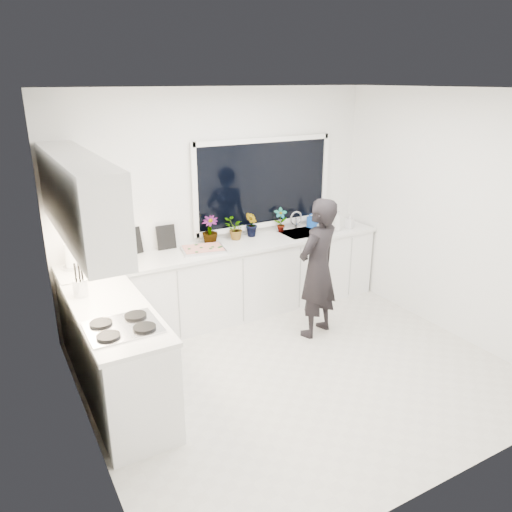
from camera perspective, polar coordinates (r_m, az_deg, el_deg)
floor at (r=5.18m, az=4.75°, el=-13.02°), size 4.00×3.50×0.02m
wall_back at (r=6.07m, az=-4.24°, el=5.95°), size 4.00×0.02×2.70m
wall_left at (r=3.89m, az=-20.08°, el=-3.22°), size 0.02×3.50×2.70m
wall_right at (r=5.93m, az=21.51°, el=4.30°), size 0.02×3.50×2.70m
ceiling at (r=4.37m, az=5.80°, el=18.61°), size 4.00×3.50×0.02m
window at (r=6.27m, az=0.87°, el=8.31°), size 1.80×0.02×1.00m
base_cabinets_back at (r=6.09m, az=-2.77°, el=-3.01°), size 3.92×0.58×0.88m
base_cabinets_left at (r=4.65m, az=-15.37°, el=-11.37°), size 0.58×1.60×0.88m
countertop_back at (r=5.92m, az=-2.80°, el=1.08°), size 3.94×0.62×0.04m
countertop_left at (r=4.44m, az=-15.90°, el=-6.26°), size 0.62×1.60×0.04m
upper_cabinets at (r=4.44m, az=-19.67°, el=6.39°), size 0.34×2.10×0.70m
sink at (r=6.45m, az=5.53°, el=2.30°), size 0.58×0.42×0.14m
faucet at (r=6.56m, az=4.58°, el=4.10°), size 0.03×0.03×0.22m
stovetop at (r=4.11m, az=-15.00°, el=-7.78°), size 0.56×0.48×0.03m
person at (r=5.56m, az=7.07°, el=-1.43°), size 0.67×0.55×1.59m
pizza_tray at (r=5.74m, az=-6.07°, el=0.76°), size 0.54×0.44×0.03m
pizza at (r=5.73m, az=-6.08°, el=0.92°), size 0.49×0.39×0.01m
watering_can at (r=6.67m, az=6.40°, el=3.89°), size 0.15×0.15×0.13m
paper_towel_roll at (r=5.46m, az=-20.42°, el=-0.12°), size 0.15×0.15×0.26m
knife_block at (r=5.52m, az=-19.13°, el=0.03°), size 0.15×0.12×0.22m
utensil_crock at (r=4.77m, az=-19.44°, el=-3.45°), size 0.17×0.17×0.16m
picture_frame_large at (r=5.83m, az=-10.23°, el=2.14°), size 0.22×0.02×0.28m
picture_frame_small at (r=5.71m, az=-14.04°, el=1.61°), size 0.25×0.09×0.30m
herb_plants at (r=6.09m, az=-2.03°, el=3.33°), size 1.22×0.26×0.34m
soap_bottles at (r=6.56m, az=9.79°, el=3.99°), size 0.32×0.12×0.27m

